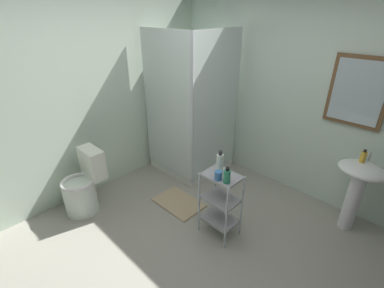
% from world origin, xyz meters
% --- Properties ---
extents(ground_plane, '(4.20, 4.20, 0.02)m').
position_xyz_m(ground_plane, '(0.00, 0.00, -0.01)').
color(ground_plane, '#9B988B').
extents(wall_back, '(4.20, 0.14, 2.50)m').
position_xyz_m(wall_back, '(0.01, 1.85, 1.25)').
color(wall_back, silver).
rests_on(wall_back, ground_plane).
extents(wall_left, '(0.10, 4.20, 2.50)m').
position_xyz_m(wall_left, '(-1.85, 0.00, 1.25)').
color(wall_left, silver).
rests_on(wall_left, ground_plane).
extents(shower_stall, '(0.92, 0.92, 2.00)m').
position_xyz_m(shower_stall, '(-1.19, 1.19, 0.46)').
color(shower_stall, white).
rests_on(shower_stall, ground_plane).
extents(pedestal_sink, '(0.46, 0.37, 0.81)m').
position_xyz_m(pedestal_sink, '(0.89, 1.52, 0.58)').
color(pedestal_sink, white).
rests_on(pedestal_sink, ground_plane).
extents(sink_faucet, '(0.03, 0.03, 0.10)m').
position_xyz_m(sink_faucet, '(0.89, 1.64, 0.86)').
color(sink_faucet, silver).
rests_on(sink_faucet, pedestal_sink).
extents(toilet, '(0.37, 0.49, 0.76)m').
position_xyz_m(toilet, '(-1.48, -0.35, 0.31)').
color(toilet, white).
rests_on(toilet, ground_plane).
extents(storage_cart, '(0.38, 0.28, 0.74)m').
position_xyz_m(storage_cart, '(-0.08, 0.47, 0.44)').
color(storage_cart, silver).
rests_on(storage_cart, ground_plane).
extents(hand_soap_bottle, '(0.06, 0.06, 0.14)m').
position_xyz_m(hand_soap_bottle, '(0.85, 1.56, 0.87)').
color(hand_soap_bottle, gold).
rests_on(hand_soap_bottle, pedestal_sink).
extents(lotion_bottle_white, '(0.07, 0.07, 0.24)m').
position_xyz_m(lotion_bottle_white, '(-0.13, 0.49, 0.85)').
color(lotion_bottle_white, white).
rests_on(lotion_bottle_white, storage_cart).
extents(body_wash_bottle_green, '(0.07, 0.07, 0.16)m').
position_xyz_m(body_wash_bottle_green, '(0.03, 0.40, 0.81)').
color(body_wash_bottle_green, '#2C8B63').
rests_on(body_wash_bottle_green, storage_cart).
extents(rinse_cup, '(0.07, 0.07, 0.09)m').
position_xyz_m(rinse_cup, '(-0.06, 0.39, 0.78)').
color(rinse_cup, '#3870B2').
rests_on(rinse_cup, storage_cart).
extents(bath_mat, '(0.60, 0.40, 0.02)m').
position_xyz_m(bath_mat, '(-0.75, 0.50, 0.01)').
color(bath_mat, tan).
rests_on(bath_mat, ground_plane).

